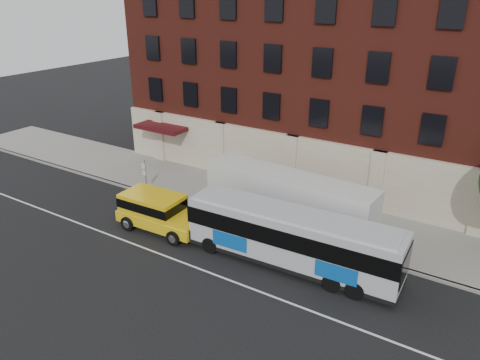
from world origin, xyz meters
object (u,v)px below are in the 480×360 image
Objects in this scene: sign_pole at (145,174)px; yellow_suv at (158,210)px; city_bus at (292,237)px; shipping_container at (288,203)px.

yellow_suv is at bearing -39.33° from sign_pole.
yellow_suv is at bearing -175.59° from city_bus.
shipping_container is at bearing 32.24° from yellow_suv.
city_bus is at bearing -60.30° from shipping_container.
city_bus is at bearing -12.44° from sign_pole.
shipping_container is (-1.98, 3.47, 0.02)m from city_bus.
city_bus is 1.07× the size of shipping_container.
yellow_suv is 7.75m from shipping_container.
city_bus is (12.75, -2.81, 0.26)m from sign_pole.
sign_pole reaches higher than yellow_suv.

